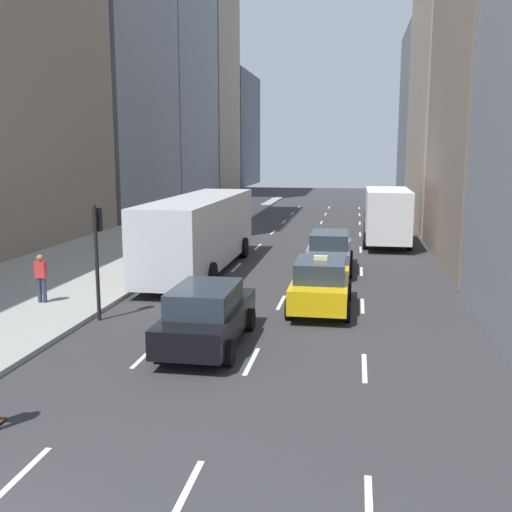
{
  "coord_description": "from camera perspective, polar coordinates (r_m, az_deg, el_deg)",
  "views": [
    {
      "loc": [
        5.08,
        -6.16,
        5.23
      ],
      "look_at": [
        1.84,
        13.19,
        1.78
      ],
      "focal_mm": 42.0,
      "sensor_mm": 36.0,
      "label": 1
    }
  ],
  "objects": [
    {
      "name": "building_row_left",
      "position": [
        56.07,
        -11.2,
        19.57
      ],
      "size": [
        6.0,
        94.98,
        37.71
      ],
      "color": "gray",
      "rests_on": "ground"
    },
    {
      "name": "box_truck",
      "position": [
        34.77,
        12.31,
        3.95
      ],
      "size": [
        2.58,
        8.4,
        3.15
      ],
      "color": "maroon",
      "rests_on": "ground"
    },
    {
      "name": "pedestrian_mid_block",
      "position": [
        21.46,
        -19.79,
        -1.8
      ],
      "size": [
        0.36,
        0.22,
        1.65
      ],
      "color": "#383D51",
      "rests_on": "sidewalk_left"
    },
    {
      "name": "taxi_lead",
      "position": [
        46.81,
        11.59,
        4.45
      ],
      "size": [
        2.02,
        4.4,
        1.87
      ],
      "color": "yellow",
      "rests_on": "ground"
    },
    {
      "name": "sidewalk_left",
      "position": [
        35.67,
        -10.41,
        1.51
      ],
      "size": [
        8.0,
        66.0,
        0.15
      ],
      "primitive_type": "cube",
      "color": "#9E9E99",
      "rests_on": "ground"
    },
    {
      "name": "sedan_black_near",
      "position": [
        16.28,
        -4.67,
        -5.59
      ],
      "size": [
        2.02,
        4.86,
        1.7
      ],
      "color": "black",
      "rests_on": "ground"
    },
    {
      "name": "taxi_second",
      "position": [
        19.93,
        6.17,
        -2.68
      ],
      "size": [
        2.02,
        4.4,
        1.87
      ],
      "color": "yellow",
      "rests_on": "ground"
    },
    {
      "name": "traffic_light_pole",
      "position": [
        19.06,
        -14.89,
        1.14
      ],
      "size": [
        0.24,
        0.42,
        3.6
      ],
      "color": "black",
      "rests_on": "ground"
    },
    {
      "name": "city_bus",
      "position": [
        26.33,
        -5.32,
        2.43
      ],
      "size": [
        2.8,
        11.61,
        3.25
      ],
      "color": "silver",
      "rests_on": "ground"
    },
    {
      "name": "lane_markings",
      "position": [
        29.73,
        4.56,
        -0.17
      ],
      "size": [
        5.72,
        56.0,
        0.01
      ],
      "color": "white",
      "rests_on": "ground"
    },
    {
      "name": "sedan_silver_behind",
      "position": [
        26.51,
        7.03,
        0.49
      ],
      "size": [
        2.02,
        4.99,
        1.75
      ],
      "color": "#565B66",
      "rests_on": "ground"
    }
  ]
}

